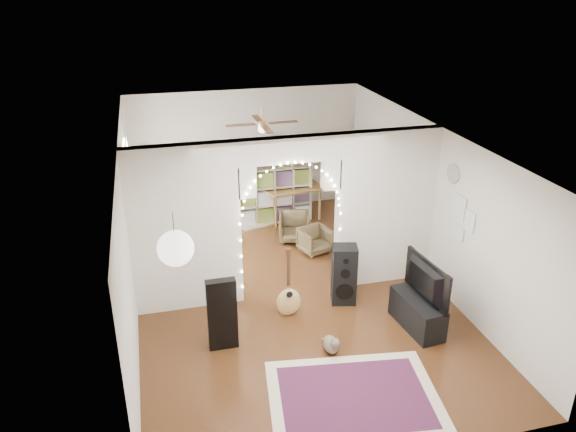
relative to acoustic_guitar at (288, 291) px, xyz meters
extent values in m
plane|color=black|center=(0.19, 0.69, -0.43)|extent=(7.50, 7.50, 0.00)
cube|color=white|center=(0.19, 0.69, 2.27)|extent=(5.00, 7.50, 0.02)
cube|color=silver|center=(0.19, 4.44, 0.92)|extent=(5.00, 0.02, 2.70)
cube|color=silver|center=(0.19, -3.06, 0.92)|extent=(5.00, 0.02, 2.70)
cube|color=silver|center=(-2.31, 0.69, 0.92)|extent=(0.02, 7.50, 2.70)
cube|color=silver|center=(2.69, 0.69, 0.92)|extent=(0.02, 7.50, 2.70)
cube|color=silver|center=(-1.46, 0.69, 0.92)|extent=(1.70, 0.20, 2.70)
cube|color=silver|center=(1.84, 0.69, 0.92)|extent=(1.70, 0.20, 2.70)
cube|color=silver|center=(0.19, 0.69, 2.07)|extent=(1.60, 0.20, 0.40)
cube|color=white|center=(-2.28, 2.49, 1.07)|extent=(0.04, 1.20, 1.40)
cylinder|color=white|center=(2.67, 0.09, 1.67)|extent=(0.03, 0.31, 0.31)
sphere|color=white|center=(-1.71, -1.71, 1.82)|extent=(0.40, 0.40, 0.40)
cube|color=maroon|center=(0.34, -2.01, -0.43)|extent=(2.37, 1.91, 0.02)
cube|color=black|center=(-1.11, -0.55, 0.12)|extent=(0.42, 0.14, 1.10)
ellipsoid|color=tan|center=(0.00, 0.00, -0.02)|extent=(0.41, 0.17, 0.48)
cube|color=black|center=(0.00, 0.00, 0.38)|extent=(0.05, 0.03, 0.55)
cube|color=black|center=(0.00, 0.00, 0.68)|extent=(0.06, 0.03, 0.12)
ellipsoid|color=brown|center=(0.35, -1.03, -0.32)|extent=(0.24, 0.34, 0.23)
sphere|color=brown|center=(0.37, -1.17, -0.20)|extent=(0.15, 0.15, 0.14)
cone|color=brown|center=(0.33, -1.17, -0.13)|extent=(0.04, 0.04, 0.05)
cone|color=brown|center=(0.40, -1.17, -0.13)|extent=(0.04, 0.04, 0.05)
cylinder|color=brown|center=(0.33, -0.86, -0.39)|extent=(0.06, 0.22, 0.07)
cube|color=black|center=(0.97, 0.17, 0.07)|extent=(0.46, 0.42, 1.00)
cylinder|color=black|center=(0.93, 0.01, -0.16)|extent=(0.28, 0.09, 0.29)
cylinder|color=black|center=(0.93, 0.01, 0.18)|extent=(0.16, 0.06, 0.16)
cylinder|color=black|center=(0.93, 0.01, 0.40)|extent=(0.09, 0.04, 0.09)
cube|color=black|center=(1.80, -0.80, -0.18)|extent=(0.51, 1.04, 0.50)
imported|color=black|center=(1.80, -0.80, 0.38)|extent=(0.26, 1.08, 0.62)
cube|color=#C4AC8E|center=(0.60, 3.59, 0.39)|extent=(1.65, 0.83, 1.64)
cube|color=brown|center=(1.01, 3.61, 0.30)|extent=(1.33, 1.02, 0.05)
cylinder|color=brown|center=(0.56, 3.20, -0.08)|extent=(0.05, 0.05, 0.70)
cylinder|color=brown|center=(1.58, 3.40, -0.08)|extent=(0.05, 0.05, 0.70)
cylinder|color=brown|center=(0.44, 3.83, -0.08)|extent=(0.05, 0.05, 0.70)
cylinder|color=brown|center=(1.46, 4.03, -0.08)|extent=(0.05, 0.05, 0.70)
imported|color=silver|center=(1.01, 3.61, 0.42)|extent=(0.22, 0.22, 0.19)
imported|color=brown|center=(0.79, 2.57, -0.15)|extent=(0.73, 0.74, 0.56)
imported|color=brown|center=(1.04, 1.98, -0.19)|extent=(0.66, 0.67, 0.49)
camera|label=1|loc=(-1.88, -7.23, 4.58)|focal=35.00mm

